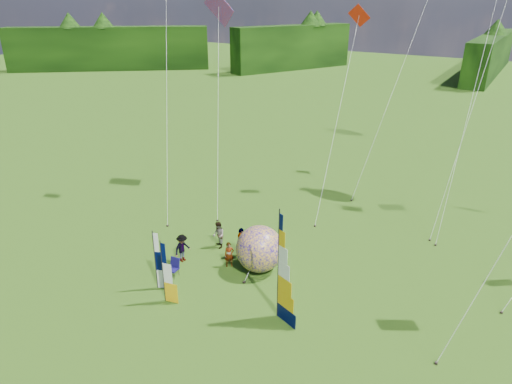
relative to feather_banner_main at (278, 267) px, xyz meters
The scene contains 17 objects.
ground 3.93m from the feather_banner_main, 112.21° to the right, with size 220.00×220.00×0.00m, color #2F4D16.
treeline_ring 3.08m from the feather_banner_main, 112.21° to the right, with size 210.00×210.00×8.00m, color #25550E, non-canonical shape.
feather_banner_main is the anchor object (origin of this frame).
side_banner_left 5.80m from the feather_banner_main, 159.98° to the right, with size 0.94×0.10×3.35m, color #DDA00C, non-canonical shape.
side_banner_far 6.70m from the feather_banner_main, 168.40° to the right, with size 0.97×0.10×3.27m, color white, non-canonical shape.
bol_inflatable 4.36m from the feather_banner_main, 133.38° to the left, with size 2.63×2.63×2.63m, color #0E0077.
spectator_a 5.42m from the feather_banner_main, 151.93° to the left, with size 0.55×0.36×1.50m, color #66594C.
spectator_b 7.49m from the feather_banner_main, 148.81° to the left, with size 0.82×0.40×1.69m, color #66594C.
spectator_c 7.43m from the feather_banner_main, 168.68° to the left, with size 1.09×0.40×1.69m, color #66594C.
spectator_d 5.98m from the feather_banner_main, 141.04° to the left, with size 1.10×0.45×1.88m, color #66594C.
camp_chair 6.84m from the feather_banner_main, behind, with size 0.61×0.61×1.06m, color #100C43, non-canonical shape.
kite_whale 18.90m from the feather_banner_main, 73.55° to the left, with size 3.84×15.12×20.26m, color black, non-canonical shape.
kite_rainbow_delta 15.64m from the feather_banner_main, 136.40° to the left, with size 9.53×12.13×15.76m, color red, non-canonical shape.
small_kite_red 14.33m from the feather_banner_main, 102.28° to the left, with size 3.71×10.68×14.15m, color red, non-canonical shape.
small_kite_orange 17.27m from the feather_banner_main, 71.80° to the left, with size 3.72×10.91×16.64m, color orange, non-canonical shape.
small_kite_pink 15.58m from the feather_banner_main, 150.70° to the left, with size 6.15×8.23×17.22m, color #EA3694, non-canonical shape.
small_kite_green 20.90m from the feather_banner_main, 92.36° to the left, with size 4.14×12.88×18.24m, color green, non-canonical shape.
Camera 1 is at (9.57, -13.01, 14.19)m, focal length 32.00 mm.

